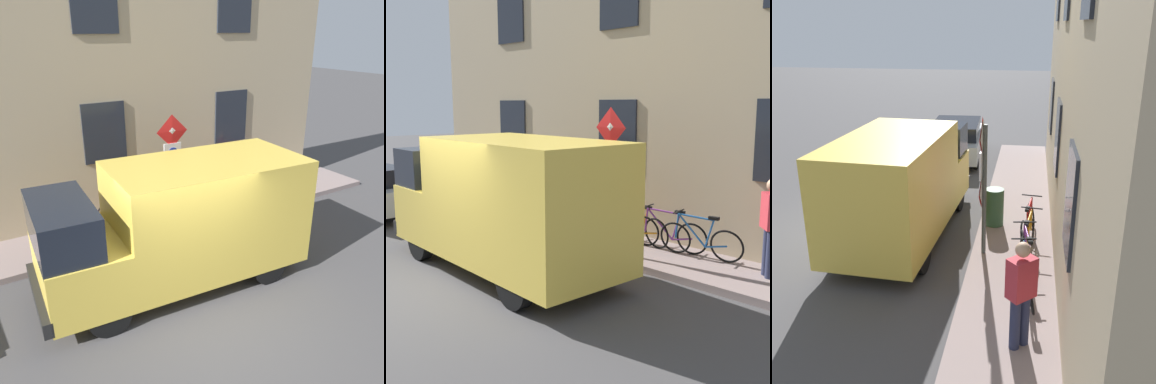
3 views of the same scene
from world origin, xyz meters
TOP-DOWN VIEW (x-y plane):
  - ground_plane at (0.00, 0.00)m, footprint 80.00×80.00m
  - sidewalk_slab at (3.85, 0.00)m, footprint 1.71×16.14m
  - building_facade at (5.06, 0.00)m, footprint 0.75×14.14m
  - sign_post_stacked at (3.20, -1.12)m, footprint 0.16×0.56m
  - delivery_van at (1.29, -0.23)m, footprint 2.32×5.44m
  - parked_hatchback at (1.45, 6.44)m, footprint 1.95×4.08m
  - bicycle_blue at (4.16, -2.59)m, footprint 0.51×1.72m
  - bicycle_purple at (4.16, -1.84)m, footprint 0.49×1.71m
  - bicycle_orange at (4.16, -1.08)m, footprint 0.46×1.71m
  - bicycle_red at (4.16, -0.33)m, footprint 0.48×1.72m
  - pedestrian at (4.09, -4.00)m, footprint 0.47×0.46m
  - litter_bin at (3.35, 0.37)m, footprint 0.44×0.44m

SIDE VIEW (x-z plane):
  - ground_plane at x=0.00m, z-range 0.00..0.00m
  - sidewalk_slab at x=3.85m, z-range 0.00..0.14m
  - bicycle_blue at x=4.16m, z-range 0.07..0.96m
  - bicycle_purple at x=4.16m, z-range 0.07..0.96m
  - bicycle_orange at x=4.16m, z-range 0.07..0.96m
  - bicycle_red at x=4.16m, z-range 0.07..0.95m
  - litter_bin at x=3.35m, z-range 0.14..1.04m
  - parked_hatchback at x=1.45m, z-range 0.04..1.42m
  - pedestrian at x=4.09m, z-range 0.21..1.93m
  - delivery_van at x=1.29m, z-range 0.08..2.58m
  - sign_post_stacked at x=3.20m, z-range 0.50..3.28m
  - building_facade at x=5.06m, z-range 0.00..7.63m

